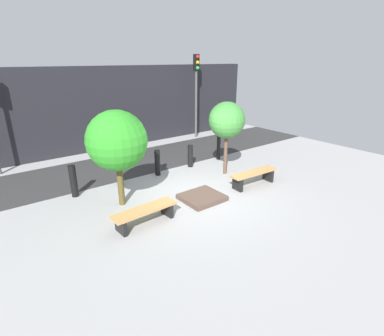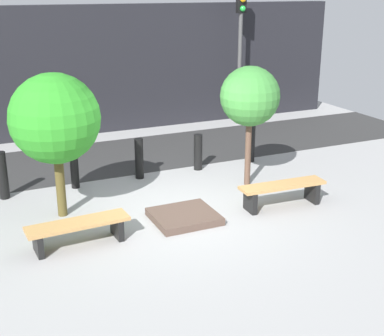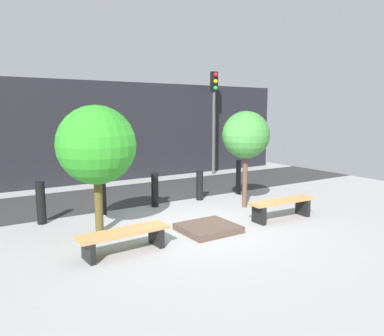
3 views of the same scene
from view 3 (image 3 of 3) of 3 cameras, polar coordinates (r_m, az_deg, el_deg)
ground_plane at (r=8.43m, az=1.55°, el=-9.18°), size 18.00×18.00×0.00m
road_strip at (r=11.88m, az=-9.49°, el=-4.01°), size 18.00×3.00×0.01m
building_facade at (r=14.14m, az=-14.01°, el=5.33°), size 16.20×0.50×3.66m
bench_left at (r=7.06m, az=-10.32°, el=-10.26°), size 1.73×0.55×0.43m
bench_right at (r=9.28m, az=13.53°, el=-5.54°), size 1.78×0.50×0.48m
planter_bed at (r=8.23m, az=2.47°, el=-9.13°), size 1.17×1.08×0.14m
tree_behind_left_bench at (r=8.00m, az=-14.35°, el=3.35°), size 1.65×1.65×2.71m
tree_behind_right_bench at (r=10.02m, az=8.21°, el=4.93°), size 1.26×1.26×2.59m
bollard_far_left at (r=9.31m, az=-22.03°, el=-4.94°), size 0.21×0.21×0.99m
bollard_left at (r=9.67m, az=-13.46°, el=-4.23°), size 0.18×0.18×0.93m
bollard_center at (r=10.23m, az=-5.68°, el=-3.34°), size 0.19×0.19×0.93m
bollard_right at (r=10.96m, az=1.17°, el=-2.68°), size 0.20×0.20×0.86m
bollard_far_right at (r=11.80m, az=7.10°, el=-1.38°), size 0.15×0.15×1.08m
traffic_light_mid_west at (r=15.40m, az=3.38°, el=9.59°), size 0.28×0.27×4.15m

